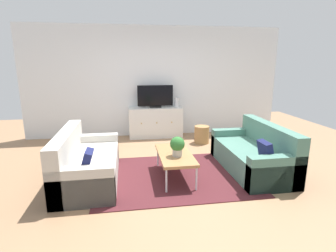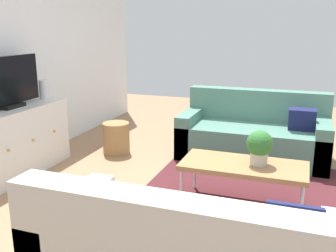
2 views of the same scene
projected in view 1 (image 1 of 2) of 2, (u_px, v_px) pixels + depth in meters
ground_plane at (173, 172)px, 4.52m from camera, size 10.00×10.00×0.00m
wall_back at (155, 82)px, 6.65m from camera, size 6.40×0.12×2.70m
area_rug at (174, 176)px, 4.37m from camera, size 2.50×1.90×0.01m
couch_left_side at (84, 165)px, 4.13m from camera, size 0.85×1.76×0.81m
couch_right_side at (255, 155)px, 4.57m from camera, size 0.85×1.76×0.81m
coffee_table at (175, 155)px, 4.24m from camera, size 0.52×1.10×0.41m
potted_plant at (177, 145)px, 4.08m from camera, size 0.23×0.23×0.31m
tv_console at (156, 122)px, 6.60m from camera, size 1.31×0.47×0.75m
flat_screen_tv at (155, 97)px, 6.47m from camera, size 0.87×0.16×0.54m
glass_vase at (177, 102)px, 6.57m from camera, size 0.11×0.11×0.23m
wicker_basket at (202, 135)px, 6.13m from camera, size 0.34×0.34×0.40m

